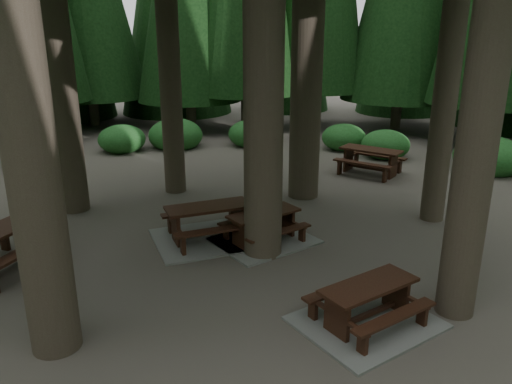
{
  "coord_description": "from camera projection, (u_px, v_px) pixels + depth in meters",
  "views": [
    {
      "loc": [
        -0.18,
        -10.06,
        4.83
      ],
      "look_at": [
        0.73,
        1.3,
        1.1
      ],
      "focal_mm": 35.0,
      "sensor_mm": 36.0,
      "label": 1
    }
  ],
  "objects": [
    {
      "name": "shrub_ring",
      "position": [
        257.0,
        228.0,
        11.68
      ],
      "size": [
        23.86,
        24.64,
        1.49
      ],
      "color": "#245D1F",
      "rests_on": "ground"
    },
    {
      "name": "picnic_table_a",
      "position": [
        367.0,
        310.0,
        8.51
      ],
      "size": [
        2.88,
        2.73,
        0.77
      ],
      "rotation": [
        0.0,
        0.0,
        0.51
      ],
      "color": "gray",
      "rests_on": "ground"
    },
    {
      "name": "picnic_table_f",
      "position": [
        264.0,
        232.0,
        11.82
      ],
      "size": [
        2.85,
        2.72,
        0.75
      ],
      "rotation": [
        0.0,
        0.0,
        0.55
      ],
      "color": "gray",
      "rests_on": "ground"
    },
    {
      "name": "picnic_table_d",
      "position": [
        370.0,
        157.0,
        17.32
      ],
      "size": [
        2.64,
        2.59,
        0.89
      ],
      "rotation": [
        0.0,
        0.0,
        -0.7
      ],
      "color": "black",
      "rests_on": "ground"
    },
    {
      "name": "ground",
      "position": [
        228.0,
        258.0,
        11.04
      ],
      "size": [
        80.0,
        80.0,
        0.0
      ],
      "primitive_type": "plane",
      "color": "#4C463E",
      "rests_on": "ground"
    },
    {
      "name": "picnic_table_c",
      "position": [
        209.0,
        228.0,
        11.93
      ],
      "size": [
        3.05,
        2.76,
        0.86
      ],
      "rotation": [
        0.0,
        0.0,
        0.3
      ],
      "color": "gray",
      "rests_on": "ground"
    }
  ]
}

